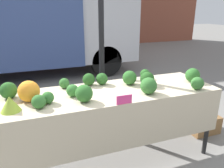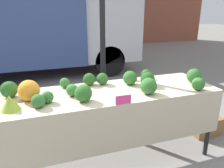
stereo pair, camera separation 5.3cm
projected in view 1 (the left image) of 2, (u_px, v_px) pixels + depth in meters
The scene contains 22 objects.
ground_plane at pixel (112, 158), 2.61m from camera, with size 40.00×40.00×0.00m, color gray.
tent_pole at pixel (102, 44), 2.81m from camera, with size 0.07×0.07×2.52m.
parked_truck at pixel (37, 23), 5.51m from camera, with size 4.57×1.85×2.58m.
market_table at pixel (114, 103), 2.31m from camera, with size 2.30×0.73×0.85m.
orange_cauliflower at pixel (29, 91), 2.04m from camera, with size 0.20×0.20×0.20m.
romanesco_head at pixel (10, 104), 1.85m from camera, with size 0.17×0.17×0.14m.
broccoli_head_0 at pixel (84, 93), 2.04m from camera, with size 0.17×0.17×0.17m.
broccoli_head_1 at pixel (64, 83), 2.40m from camera, with size 0.11×0.11×0.11m.
broccoli_head_2 at pixel (89, 79), 2.49m from camera, with size 0.14×0.14×0.14m.
broccoli_head_3 at pixel (72, 90), 2.17m from camera, with size 0.12×0.12×0.12m.
broccoli_head_4 at pixel (130, 78), 2.51m from camera, with size 0.16×0.16×0.16m.
broccoli_head_5 at pixel (197, 83), 2.36m from camera, with size 0.14×0.14×0.14m.
broccoli_head_6 at pixel (149, 86), 2.23m from camera, with size 0.17×0.17×0.17m.
broccoli_head_7 at pixel (48, 98), 2.01m from camera, with size 0.11×0.11×0.11m.
broccoli_head_8 at pixel (147, 79), 2.48m from camera, with size 0.16×0.16×0.16m.
broccoli_head_9 at pixel (102, 79), 2.52m from camera, with size 0.14×0.14×0.14m.
broccoli_head_10 at pixel (193, 75), 2.60m from camera, with size 0.17×0.17×0.17m.
broccoli_head_11 at pixel (145, 74), 2.74m from camera, with size 0.12×0.12×0.12m.
broccoli_head_12 at pixel (8, 90), 2.12m from camera, with size 0.16×0.16×0.16m.
broccoli_head_13 at pixel (39, 102), 1.91m from camera, with size 0.13×0.13×0.13m.
price_sign at pixel (124, 100), 2.00m from camera, with size 0.15×0.01×0.09m.
produce_crate at pixel (201, 123), 3.16m from camera, with size 0.41×0.36×0.25m.
Camera 1 is at (-0.76, -2.05, 1.68)m, focal length 35.00 mm.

